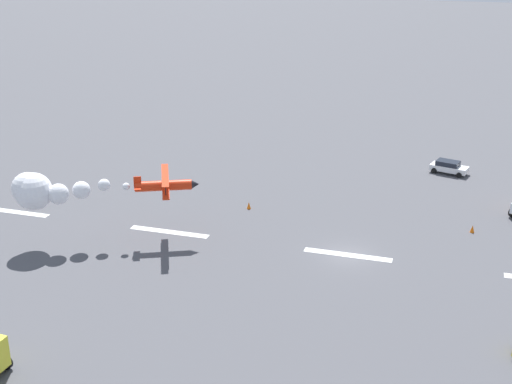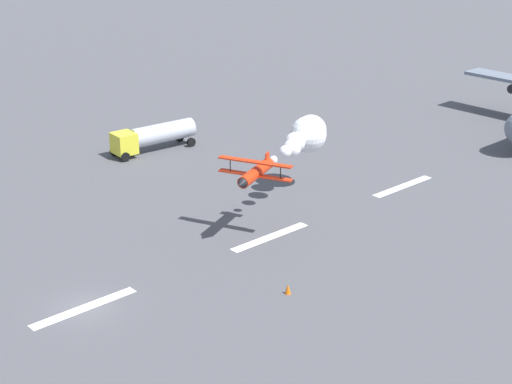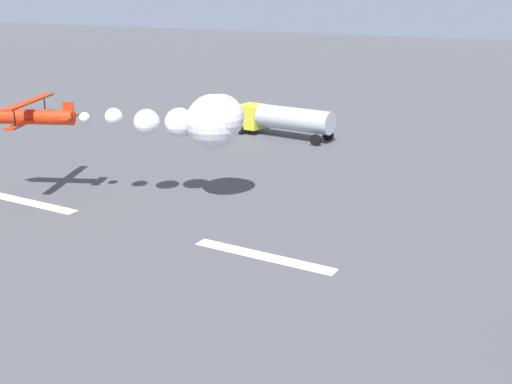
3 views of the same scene
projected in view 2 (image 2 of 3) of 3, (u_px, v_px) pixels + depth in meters
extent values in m
plane|color=#4C4C51|center=(84.00, 308.00, 53.79)|extent=(440.00, 440.00, 0.00)
cube|color=white|center=(84.00, 308.00, 53.78)|extent=(8.00, 0.90, 0.01)
cube|color=white|center=(270.00, 237.00, 64.61)|extent=(8.00, 0.90, 0.01)
cube|color=white|center=(403.00, 186.00, 75.44)|extent=(8.00, 0.90, 0.01)
cylinder|color=red|center=(256.00, 173.00, 63.49)|extent=(5.13, 3.01, 0.96)
cube|color=red|center=(255.00, 175.00, 63.38)|extent=(3.20, 6.04, 0.12)
cube|color=red|center=(255.00, 162.00, 62.96)|extent=(3.20, 6.04, 0.12)
cylinder|color=black|center=(280.00, 172.00, 62.34)|extent=(0.08, 0.08, 1.14)
cylinder|color=black|center=(230.00, 165.00, 64.00)|extent=(0.08, 0.08, 1.14)
cube|color=red|center=(267.00, 159.00, 65.32)|extent=(0.68, 0.38, 1.10)
cube|color=red|center=(267.00, 163.00, 65.46)|extent=(1.37, 2.07, 0.08)
cone|color=black|center=(241.00, 184.00, 60.98)|extent=(0.97, 1.03, 0.81)
sphere|color=white|center=(273.00, 160.00, 66.33)|extent=(0.70, 0.70, 0.70)
sphere|color=white|center=(285.00, 152.00, 67.88)|extent=(1.12, 1.12, 1.12)
sphere|color=white|center=(292.00, 148.00, 69.82)|extent=(1.65, 1.65, 1.65)
sphere|color=white|center=(295.00, 143.00, 71.74)|extent=(1.91, 1.91, 1.91)
sphere|color=white|center=(311.00, 130.00, 73.66)|extent=(2.93, 2.93, 2.93)
sphere|color=white|center=(308.00, 134.00, 73.41)|extent=(3.45, 3.45, 3.45)
cube|color=yellow|center=(124.00, 143.00, 82.85)|extent=(2.37, 2.56, 2.20)
cylinder|color=#B7BCC6|center=(163.00, 133.00, 85.47)|extent=(7.48, 2.64, 2.10)
cylinder|color=black|center=(125.00, 157.00, 82.03)|extent=(1.02, 0.39, 1.00)
cylinder|color=black|center=(191.00, 142.00, 86.72)|extent=(1.02, 0.39, 1.00)
cylinder|color=black|center=(114.00, 151.00, 83.80)|extent=(1.02, 0.39, 1.00)
cylinder|color=black|center=(180.00, 137.00, 88.48)|extent=(1.02, 0.39, 1.00)
cone|color=orange|center=(288.00, 289.00, 55.54)|extent=(0.44, 0.44, 0.75)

